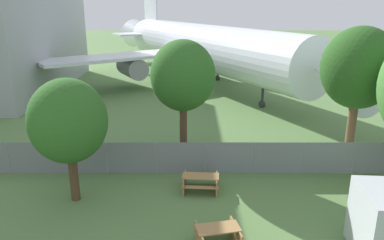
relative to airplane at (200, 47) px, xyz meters
name	(u,v)px	position (x,y,z in m)	size (l,w,h in m)	color
perimeter_fence	(204,158)	(-0.32, -22.54, -3.19)	(56.07, 0.07, 1.74)	gray
airplane	(200,47)	(0.00, 0.00, 0.00)	(31.16, 39.25, 13.43)	white
picnic_bench_near_cabin	(199,181)	(-0.61, -24.35, -3.59)	(1.82, 1.52, 0.76)	#A37A47
picnic_bench_open_grass	(217,234)	(-0.07, -28.62, -3.59)	(1.82, 1.69, 0.76)	#A37A47
tree_near_hangar	(182,76)	(-1.50, -20.41, 0.69)	(3.53, 3.53, 6.72)	#4C3823
tree_left_of_cabin	(358,69)	(8.12, -20.04, 1.04)	(4.10, 4.10, 7.39)	brown
tree_far_right	(67,121)	(-6.28, -25.21, -0.35)	(3.35, 3.35, 5.57)	#4C3823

